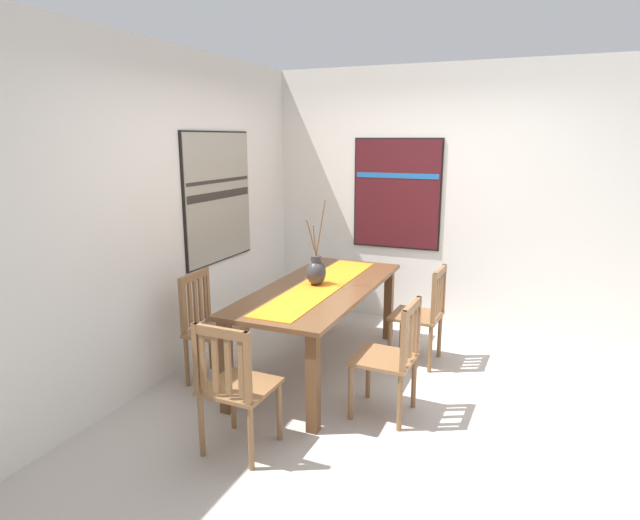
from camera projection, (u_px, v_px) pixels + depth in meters
ground_plane at (388, 396)px, 4.17m from camera, size 6.40×6.40×0.03m
wall_back at (184, 211)px, 4.56m from camera, size 6.40×0.12×2.70m
wall_side at (440, 199)px, 5.53m from camera, size 0.12×6.40×2.70m
dining_table at (320, 298)px, 4.47m from camera, size 2.04×0.85×0.75m
table_runner at (320, 286)px, 4.44m from camera, size 1.88×0.36×0.01m
centerpiece_vase at (316, 271)px, 4.45m from camera, size 0.29×0.17×0.73m
chair_0 at (235, 385)px, 3.29m from camera, size 0.43×0.43×0.89m
chair_1 at (423, 313)px, 4.66m from camera, size 0.44×0.44×0.88m
chair_2 at (210, 325)px, 4.32m from camera, size 0.44×0.44×0.91m
chair_3 at (391, 356)px, 3.76m from camera, size 0.44×0.44×0.87m
painting_on_back_wall at (218, 197)px, 4.91m from camera, size 1.06×0.05×1.21m
painting_on_side_wall at (397, 194)px, 5.63m from camera, size 0.05×0.95×1.17m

